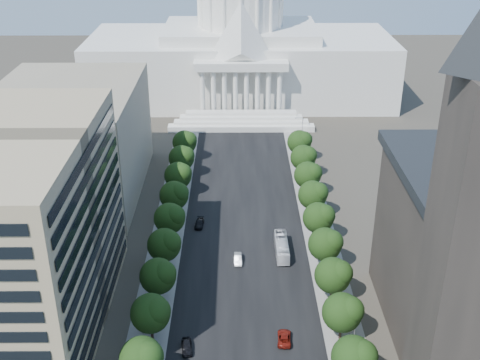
{
  "coord_description": "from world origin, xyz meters",
  "views": [
    {
      "loc": [
        -1.79,
        -54.4,
        78.04
      ],
      "look_at": [
        -0.93,
        72.35,
        16.23
      ],
      "focal_mm": 45.0,
      "sensor_mm": 36.0,
      "label": 1
    }
  ],
  "objects_px": {
    "car_dark_a": "(187,347)",
    "car_silver": "(238,259)",
    "city_bus": "(282,247)",
    "car_red": "(284,338)",
    "car_dark_b": "(199,224)"
  },
  "relations": [
    {
      "from": "car_red",
      "to": "car_silver",
      "type": "bearing_deg",
      "value": -68.21
    },
    {
      "from": "city_bus",
      "to": "car_red",
      "type": "bearing_deg",
      "value": -93.45
    },
    {
      "from": "car_dark_a",
      "to": "car_silver",
      "type": "relative_size",
      "value": 0.99
    },
    {
      "from": "car_dark_a",
      "to": "city_bus",
      "type": "height_order",
      "value": "city_bus"
    },
    {
      "from": "car_silver",
      "to": "car_red",
      "type": "relative_size",
      "value": 0.9
    },
    {
      "from": "car_dark_a",
      "to": "car_silver",
      "type": "xyz_separation_m",
      "value": [
        9.66,
        29.46,
        -0.02
      ]
    },
    {
      "from": "car_silver",
      "to": "car_dark_b",
      "type": "bearing_deg",
      "value": 120.1
    },
    {
      "from": "car_red",
      "to": "car_dark_b",
      "type": "distance_m",
      "value": 47.28
    },
    {
      "from": "car_silver",
      "to": "car_dark_a",
      "type": "bearing_deg",
      "value": -108.81
    },
    {
      "from": "city_bus",
      "to": "car_dark_b",
      "type": "bearing_deg",
      "value": 147.29
    },
    {
      "from": "car_red",
      "to": "car_dark_a",
      "type": "bearing_deg",
      "value": 11.22
    },
    {
      "from": "car_dark_b",
      "to": "city_bus",
      "type": "relative_size",
      "value": 0.42
    },
    {
      "from": "car_dark_a",
      "to": "car_dark_b",
      "type": "xyz_separation_m",
      "value": [
        -0.11,
        45.87,
        -0.09
      ]
    },
    {
      "from": "car_silver",
      "to": "city_bus",
      "type": "height_order",
      "value": "city_bus"
    },
    {
      "from": "car_dark_a",
      "to": "city_bus",
      "type": "distance_m",
      "value": 38.73
    }
  ]
}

